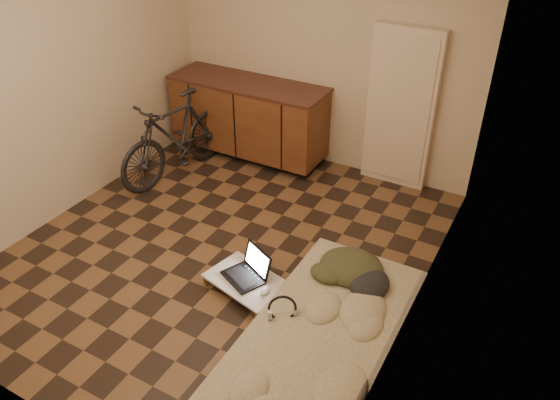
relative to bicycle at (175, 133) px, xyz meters
The scene contains 10 objects.
room_shell 1.70m from the bicycle, 37.26° to the right, with size 3.50×4.00×2.60m.
cabinets 0.91m from the bicycle, 60.36° to the left, with size 1.84×0.62×0.91m.
appliance_panel 2.41m from the bicycle, 25.54° to the left, with size 0.70×0.10×1.70m, color beige.
bicycle is the anchor object (origin of this frame).
futon 2.98m from the bicycle, 31.92° to the right, with size 0.98×2.05×0.18m.
clothing_pile 2.63m from the bicycle, 19.13° to the right, with size 0.57×0.47×0.23m, color #363921, non-canonical shape.
headphones 2.68m from the bicycle, 35.27° to the right, with size 0.24×0.22×0.16m, color black, non-canonical shape.
lap_desk 2.16m from the bicycle, 36.88° to the right, with size 0.75×0.57×0.11m.
laptop 2.10m from the bicycle, 36.11° to the right, with size 0.44×0.42×0.23m.
mouse 2.35m from the bicycle, 34.98° to the right, with size 0.07×0.11×0.04m, color white.
Camera 1 is at (2.39, -3.21, 3.12)m, focal length 35.00 mm.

